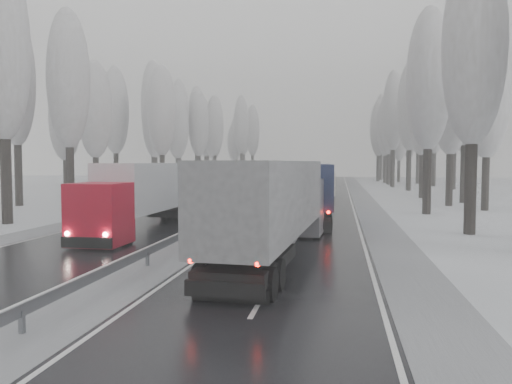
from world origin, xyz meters
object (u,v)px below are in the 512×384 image
(truck_cream_box, at_px, (316,181))
(box_truck_distant, at_px, (318,176))
(truck_red_red, at_px, (197,182))
(truck_red_white, at_px, (151,191))
(truck_blue_box, at_px, (313,187))
(truck_grey_tarp, at_px, (276,202))

(truck_cream_box, distance_m, box_truck_distant, 50.01)
(box_truck_distant, bearing_deg, truck_red_red, -97.04)
(truck_red_white, bearing_deg, box_truck_distant, 84.73)
(truck_cream_box, bearing_deg, box_truck_distant, 98.48)
(truck_blue_box, relative_size, truck_cream_box, 1.08)
(truck_grey_tarp, height_order, box_truck_distant, truck_grey_tarp)
(truck_grey_tarp, height_order, truck_red_white, truck_grey_tarp)
(truck_red_white, bearing_deg, truck_cream_box, 69.52)
(truck_red_white, bearing_deg, truck_grey_tarp, -42.38)
(truck_cream_box, xyz_separation_m, truck_red_white, (-9.06, -23.94, 0.24))
(truck_red_white, distance_m, truck_red_red, 17.05)
(truck_blue_box, height_order, box_truck_distant, truck_blue_box)
(truck_blue_box, relative_size, box_truck_distant, 2.25)
(box_truck_distant, height_order, truck_red_red, truck_red_red)
(truck_cream_box, bearing_deg, truck_grey_tarp, -84.10)
(truck_blue_box, xyz_separation_m, truck_red_white, (-9.62, -6.88, 0.05))
(truck_grey_tarp, distance_m, truck_blue_box, 15.04)
(truck_cream_box, bearing_deg, truck_red_white, -104.44)
(box_truck_distant, relative_size, truck_red_white, 0.44)
(truck_blue_box, distance_m, truck_cream_box, 17.08)
(truck_grey_tarp, relative_size, truck_red_red, 1.10)
(truck_blue_box, bearing_deg, truck_grey_tarp, -95.63)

